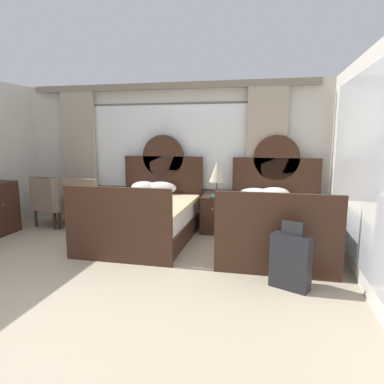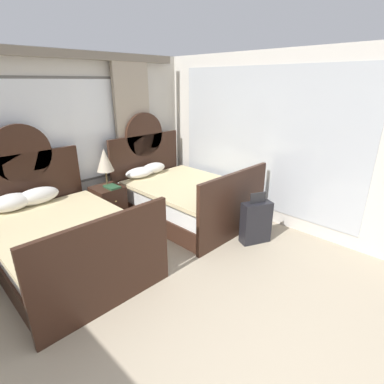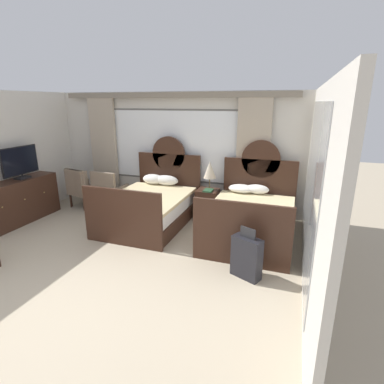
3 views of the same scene
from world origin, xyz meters
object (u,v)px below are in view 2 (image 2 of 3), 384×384
bed_near_mirror (182,197)px  table_lamp_on_nightstand (105,160)px  bed_near_window (62,240)px  suitcase_on_floor (256,222)px  nightstand_between_beds (109,206)px  book_on_nightstand (112,187)px

bed_near_mirror → table_lamp_on_nightstand: bearing=145.2°
bed_near_window → suitcase_on_floor: bed_near_window is taller
nightstand_between_beds → table_lamp_on_nightstand: size_ratio=1.06×
bed_near_window → nightstand_between_beds: bearing=32.1°
nightstand_between_beds → book_on_nightstand: bearing=-66.5°
bed_near_window → suitcase_on_floor: (2.25, -1.40, -0.06)m
table_lamp_on_nightstand → suitcase_on_floor: table_lamp_on_nightstand is taller
nightstand_between_beds → bed_near_mirror: bearing=-32.5°
table_lamp_on_nightstand → book_on_nightstand: size_ratio=2.37×
nightstand_between_beds → book_on_nightstand: (0.04, -0.09, 0.34)m
bed_near_window → bed_near_mirror: bearing=-0.1°
book_on_nightstand → suitcase_on_floor: size_ratio=0.33×
bed_near_mirror → nightstand_between_beds: bed_near_mirror is taller
bed_near_window → book_on_nightstand: size_ratio=8.29×
nightstand_between_beds → table_lamp_on_nightstand: 0.76m
bed_near_mirror → table_lamp_on_nightstand: 1.42m
bed_near_window → nightstand_between_beds: 1.24m
bed_near_window → book_on_nightstand: bed_near_window is taller
bed_near_window → nightstand_between_beds: (1.05, 0.66, -0.05)m
bed_near_window → bed_near_mirror: (2.09, -0.00, -0.00)m
book_on_nightstand → bed_near_window: bearing=-152.4°
nightstand_between_beds → suitcase_on_floor: 2.38m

